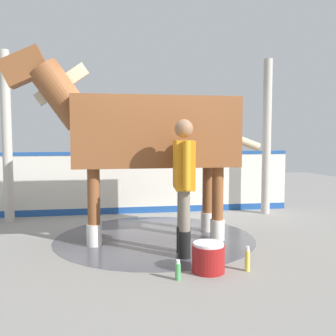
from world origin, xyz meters
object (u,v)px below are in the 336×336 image
at_px(bottle_spray, 178,271).
at_px(wash_bucket, 208,257).
at_px(handler, 184,178).
at_px(bottle_shampoo, 247,260).
at_px(horse, 146,133).

bearing_deg(bottle_spray, wash_bucket, 20.19).
xyz_separation_m(handler, bottle_spray, (-0.30, -0.77, -0.86)).
bearing_deg(bottle_spray, bottle_shampoo, 4.05).
relative_size(horse, handler, 2.18).
bearing_deg(horse, bottle_shampoo, 121.43).
height_order(handler, wash_bucket, handler).
bearing_deg(bottle_spray, horse, 89.19).
height_order(handler, bottle_spray, handler).
relative_size(bottle_shampoo, bottle_spray, 1.30).
relative_size(horse, wash_bucket, 10.14).
xyz_separation_m(handler, wash_bucket, (0.08, -0.63, -0.80)).
bearing_deg(bottle_shampoo, horse, 115.89).
xyz_separation_m(horse, wash_bucket, (0.36, -1.52, -1.34)).
distance_m(handler, bottle_shampoo, 1.20).
height_order(bottle_shampoo, bottle_spray, bottle_shampoo).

